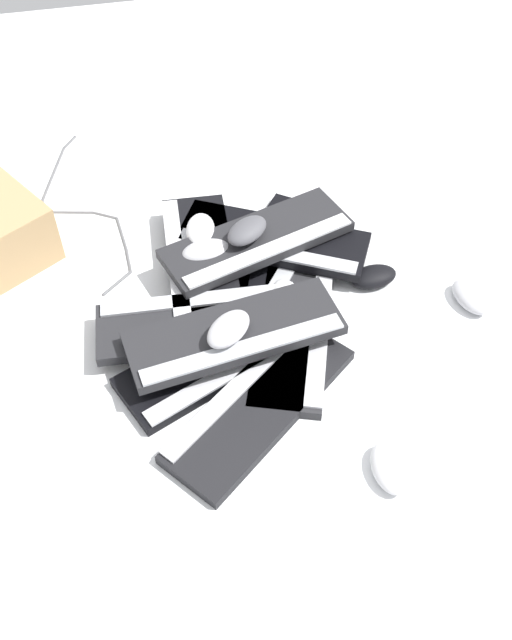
# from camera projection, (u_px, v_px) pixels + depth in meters

# --- Properties ---
(ground_plane) EXTENTS (3.20, 3.20, 0.00)m
(ground_plane) POSITION_uv_depth(u_px,v_px,m) (273.00, 324.00, 1.56)
(ground_plane) COLOR white
(keyboard_0) EXTENTS (0.39, 0.44, 0.03)m
(keyboard_0) POSITION_uv_depth(u_px,v_px,m) (259.00, 404.00, 1.41)
(keyboard_0) COLOR black
(keyboard_0) RESTS_ON ground
(keyboard_1) EXTENTS (0.46, 0.29, 0.03)m
(keyboard_1) POSITION_uv_depth(u_px,v_px,m) (295.00, 328.00, 1.53)
(keyboard_1) COLOR #232326
(keyboard_1) RESTS_ON ground
(keyboard_2) EXTENTS (0.44, 0.38, 0.03)m
(keyboard_2) POSITION_uv_depth(u_px,v_px,m) (270.00, 260.00, 1.67)
(keyboard_2) COLOR black
(keyboard_2) RESTS_ON ground
(keyboard_3) EXTENTS (0.46, 0.28, 0.03)m
(keyboard_3) POSITION_uv_depth(u_px,v_px,m) (213.00, 290.00, 1.61)
(keyboard_3) COLOR black
(keyboard_3) RESTS_ON ground
(keyboard_4) EXTENTS (0.31, 0.46, 0.03)m
(keyboard_4) POSITION_uv_depth(u_px,v_px,m) (221.00, 356.00, 1.48)
(keyboard_4) COLOR black
(keyboard_4) RESTS_ON ground
(keyboard_5) EXTENTS (0.34, 0.46, 0.03)m
(keyboard_5) POSITION_uv_depth(u_px,v_px,m) (273.00, 240.00, 1.67)
(keyboard_5) COLOR black
(keyboard_5) RESTS_ON keyboard_2
(keyboard_6) EXTENTS (0.45, 0.18, 0.03)m
(keyboard_6) POSITION_uv_depth(u_px,v_px,m) (200.00, 263.00, 1.62)
(keyboard_6) COLOR black
(keyboard_6) RESTS_ON keyboard_3
(keyboard_7) EXTENTS (0.18, 0.45, 0.03)m
(keyboard_7) POSITION_uv_depth(u_px,v_px,m) (201.00, 322.00, 1.51)
(keyboard_7) COLOR #232326
(keyboard_7) RESTS_ON keyboard_4
(keyboard_8) EXTENTS (0.28, 0.46, 0.03)m
(keyboard_8) POSITION_uv_depth(u_px,v_px,m) (258.00, 240.00, 1.63)
(keyboard_8) COLOR #232326
(keyboard_8) RESTS_ON keyboard_5
(keyboard_9) EXTENTS (0.21, 0.46, 0.03)m
(keyboard_9) POSITION_uv_depth(u_px,v_px,m) (235.00, 334.00, 1.45)
(keyboard_9) COLOR #232326
(keyboard_9) RESTS_ON keyboard_7
(mouse_0) EXTENTS (0.08, 0.12, 0.04)m
(mouse_0) POSITION_uv_depth(u_px,v_px,m) (373.00, 277.00, 1.63)
(mouse_0) COLOR black
(mouse_0) RESTS_ON ground
(mouse_1) EXTENTS (0.12, 0.13, 0.04)m
(mouse_1) POSITION_uv_depth(u_px,v_px,m) (247.00, 231.00, 1.60)
(mouse_1) COLOR #4C4C51
(mouse_1) RESTS_ON keyboard_8
(mouse_2) EXTENTS (0.11, 0.07, 0.04)m
(mouse_2) POSITION_uv_depth(u_px,v_px,m) (389.00, 468.00, 1.31)
(mouse_2) COLOR silver
(mouse_2) RESTS_ON ground
(mouse_3) EXTENTS (0.11, 0.07, 0.04)m
(mouse_3) POSITION_uv_depth(u_px,v_px,m) (287.00, 298.00, 1.54)
(mouse_3) COLOR silver
(mouse_3) RESTS_ON keyboard_1
(mouse_4) EXTENTS (0.12, 0.09, 0.04)m
(mouse_4) POSITION_uv_depth(u_px,v_px,m) (471.00, 297.00, 1.59)
(mouse_4) COLOR #B7B7BC
(mouse_4) RESTS_ON ground
(mouse_5) EXTENTS (0.12, 0.13, 0.04)m
(mouse_5) POSITION_uv_depth(u_px,v_px,m) (228.00, 329.00, 1.41)
(mouse_5) COLOR #B7B7BC
(mouse_5) RESTS_ON keyboard_9
(mouse_6) EXTENTS (0.08, 0.12, 0.04)m
(mouse_6) POSITION_uv_depth(u_px,v_px,m) (206.00, 251.00, 1.60)
(mouse_6) COLOR #B7B7BC
(mouse_6) RESTS_ON keyboard_6
(mouse_7) EXTENTS (0.12, 0.09, 0.04)m
(mouse_7) POSITION_uv_depth(u_px,v_px,m) (200.00, 230.00, 1.64)
(mouse_7) COLOR silver
(mouse_7) RESTS_ON keyboard_6
(cable_0) EXTENTS (0.64, 0.20, 0.01)m
(cable_0) POSITION_uv_depth(u_px,v_px,m) (84.00, 209.00, 1.81)
(cable_0) COLOR #59595B
(cable_0) RESTS_ON ground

